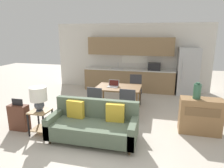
{
  "coord_description": "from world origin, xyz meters",
  "views": [
    {
      "loc": [
        1.2,
        -3.66,
        2.3
      ],
      "look_at": [
        -0.04,
        1.5,
        0.95
      ],
      "focal_mm": 32.0,
      "sensor_mm": 36.0,
      "label": 1
    }
  ],
  "objects": [
    {
      "name": "ground_plane",
      "position": [
        0.0,
        0.0,
        0.0
      ],
      "size": [
        20.0,
        20.0,
        0.0
      ],
      "primitive_type": "plane",
      "color": "beige"
    },
    {
      "name": "laptop",
      "position": [
        -0.12,
        1.99,
        0.79
      ],
      "size": [
        0.34,
        0.27,
        0.2
      ],
      "rotation": [
        0.0,
        0.0,
        -0.06
      ],
      "color": "#B7BABC",
      "rests_on": "dining_table"
    },
    {
      "name": "couch",
      "position": [
        -0.14,
        0.17,
        0.34
      ],
      "size": [
        1.92,
        0.8,
        0.87
      ],
      "color": "#3D2D1E",
      "rests_on": "ground_plane"
    },
    {
      "name": "dining_chair_near_right",
      "position": [
        0.46,
        1.18,
        0.51
      ],
      "size": [
        0.43,
        0.43,
        0.95
      ],
      "rotation": [
        0.0,
        0.0,
        3.12
      ],
      "color": "#38383D",
      "rests_on": "ground_plane"
    },
    {
      "name": "side_table",
      "position": [
        -1.42,
        0.13,
        0.38
      ],
      "size": [
        0.43,
        0.43,
        0.57
      ],
      "color": "tan",
      "rests_on": "ground_plane"
    },
    {
      "name": "refrigerator",
      "position": [
        2.26,
        4.24,
        0.9
      ],
      "size": [
        0.76,
        0.71,
        1.79
      ],
      "color": "#B7BABC",
      "rests_on": "ground_plane"
    },
    {
      "name": "dining_table",
      "position": [
        0.04,
        2.02,
        0.68
      ],
      "size": [
        1.32,
        0.95,
        0.74
      ],
      "color": "brown",
      "rests_on": "ground_plane"
    },
    {
      "name": "suitcase",
      "position": [
        -2.05,
        0.18,
        0.32
      ],
      "size": [
        0.47,
        0.22,
        0.79
      ],
      "color": "brown",
      "rests_on": "ground_plane"
    },
    {
      "name": "kitchen_counter",
      "position": [
        0.02,
        4.33,
        0.84
      ],
      "size": [
        3.66,
        0.65,
        2.15
      ],
      "color": "#8E704C",
      "rests_on": "ground_plane"
    },
    {
      "name": "wall_back",
      "position": [
        0.0,
        4.63,
        1.35
      ],
      "size": [
        6.4,
        0.07,
        2.7
      ],
      "color": "silver",
      "rests_on": "ground_plane"
    },
    {
      "name": "credenza",
      "position": [
        2.19,
        1.04,
        0.42
      ],
      "size": [
        0.93,
        0.4,
        0.84
      ],
      "color": "olive",
      "rests_on": "ground_plane"
    },
    {
      "name": "dining_chair_near_left",
      "position": [
        -0.39,
        1.14,
        0.51
      ],
      "size": [
        0.44,
        0.44,
        0.95
      ],
      "rotation": [
        0.0,
        0.0,
        3.09
      ],
      "color": "#38383D",
      "rests_on": "ground_plane"
    },
    {
      "name": "table_lamp",
      "position": [
        -1.42,
        0.13,
        0.92
      ],
      "size": [
        0.38,
        0.38,
        0.56
      ],
      "color": "#4C515B",
      "rests_on": "side_table"
    },
    {
      "name": "dining_chair_far_right",
      "position": [
        0.45,
        2.85,
        0.51
      ],
      "size": [
        0.46,
        0.46,
        0.95
      ],
      "rotation": [
        0.0,
        0.0,
        0.11
      ],
      "color": "#38383D",
      "rests_on": "ground_plane"
    },
    {
      "name": "vase",
      "position": [
        2.07,
        1.04,
        1.02
      ],
      "size": [
        0.17,
        0.17,
        0.38
      ],
      "color": "#336047",
      "rests_on": "credenza"
    }
  ]
}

